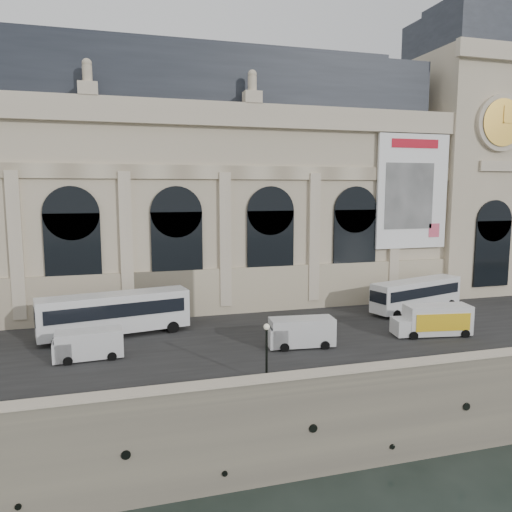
{
  "coord_description": "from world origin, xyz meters",
  "views": [
    {
      "loc": [
        -10.27,
        -28.89,
        19.28
      ],
      "look_at": [
        4.43,
        22.0,
        12.17
      ],
      "focal_mm": 35.0,
      "sensor_mm": 36.0,
      "label": 1
    }
  ],
  "objects": [
    {
      "name": "ground",
      "position": [
        0.0,
        0.0,
        0.0
      ],
      "size": [
        260.0,
        260.0,
        0.0
      ],
      "primitive_type": "plane",
      "color": "black",
      "rests_on": "ground"
    },
    {
      "name": "quay",
      "position": [
        0.0,
        35.0,
        3.0
      ],
      "size": [
        160.0,
        70.0,
        6.0
      ],
      "primitive_type": "cube",
      "color": "gray",
      "rests_on": "ground"
    },
    {
      "name": "street",
      "position": [
        0.0,
        14.0,
        6.03
      ],
      "size": [
        160.0,
        24.0,
        0.06
      ],
      "primitive_type": "cube",
      "color": "#2D2D2D",
      "rests_on": "quay"
    },
    {
      "name": "parapet",
      "position": [
        0.0,
        0.6,
        6.62
      ],
      "size": [
        160.0,
        1.4,
        1.21
      ],
      "color": "gray",
      "rests_on": "quay"
    },
    {
      "name": "museum",
      "position": [
        -5.98,
        30.86,
        19.72
      ],
      "size": [
        69.0,
        18.7,
        29.1
      ],
      "color": "beige",
      "rests_on": "quay"
    },
    {
      "name": "clock_pavilion",
      "position": [
        34.0,
        27.93,
        23.42
      ],
      "size": [
        13.0,
        14.72,
        36.7
      ],
      "color": "beige",
      "rests_on": "quay"
    },
    {
      "name": "bus_left",
      "position": [
        -10.36,
        16.96,
        8.2
      ],
      "size": [
        13.6,
        5.09,
        3.93
      ],
      "color": "silver",
      "rests_on": "quay"
    },
    {
      "name": "bus_right",
      "position": [
        21.34,
        17.48,
        7.96
      ],
      "size": [
        12.03,
        5.7,
        3.49
      ],
      "color": "silver",
      "rests_on": "quay"
    },
    {
      "name": "van_b",
      "position": [
        4.43,
        9.32,
        7.28
      ],
      "size": [
        5.81,
        2.79,
        2.5
      ],
      "color": "silver",
      "rests_on": "quay"
    },
    {
      "name": "van_c",
      "position": [
        -12.67,
        11.01,
        7.19
      ],
      "size": [
        5.35,
        2.44,
        2.33
      ],
      "color": "silver",
      "rests_on": "quay"
    },
    {
      "name": "box_truck",
      "position": [
        17.51,
        9.1,
        7.42
      ],
      "size": [
        7.27,
        3.36,
        2.83
      ],
      "color": "silver",
      "rests_on": "quay"
    },
    {
      "name": "lamp_right",
      "position": [
        -0.44,
        2.55,
        8.1
      ],
      "size": [
        0.43,
        0.43,
        4.21
      ],
      "color": "black",
      "rests_on": "quay"
    }
  ]
}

